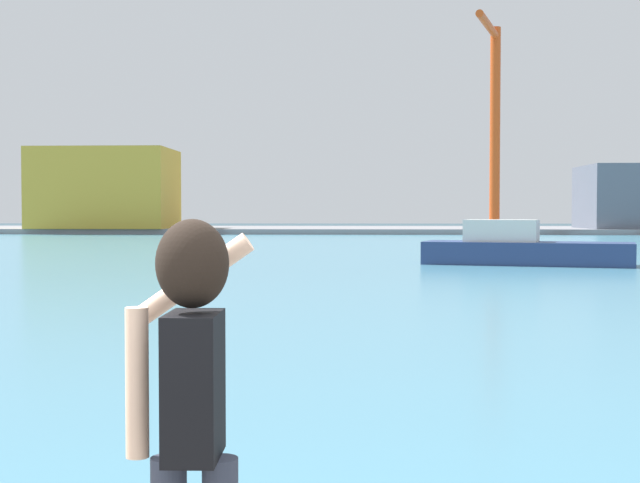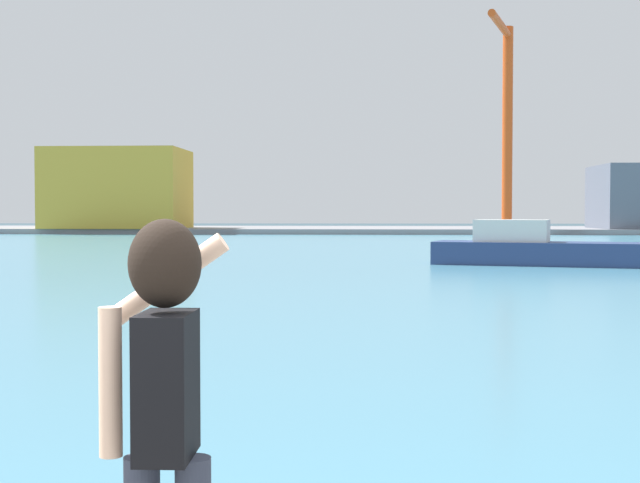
{
  "view_description": "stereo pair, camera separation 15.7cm",
  "coord_description": "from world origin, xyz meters",
  "views": [
    {
      "loc": [
        1.08,
        -3.05,
        2.28
      ],
      "look_at": [
        0.64,
        7.26,
        1.93
      ],
      "focal_mm": 49.64,
      "sensor_mm": 36.0,
      "label": 1
    },
    {
      "loc": [
        1.23,
        -3.04,
        2.28
      ],
      "look_at": [
        0.64,
        7.26,
        1.93
      ],
      "focal_mm": 49.64,
      "sensor_mm": 36.0,
      "label": 2
    }
  ],
  "objects": [
    {
      "name": "person_photographer",
      "position": [
        0.44,
        0.3,
        1.58
      ],
      "size": [
        0.52,
        0.55,
        1.74
      ],
      "rotation": [
        0.0,
        0.0,
        1.59
      ],
      "color": "#2D3342",
      "rests_on": "quay_promenade"
    },
    {
      "name": "far_shore_dock",
      "position": [
        0.0,
        92.0,
        0.27
      ],
      "size": [
        140.0,
        20.0,
        0.53
      ],
      "primitive_type": "cube",
      "color": "gray",
      "rests_on": "ground_plane"
    },
    {
      "name": "port_crane",
      "position": [
        14.13,
        83.03,
        12.16
      ],
      "size": [
        3.73,
        10.36,
        19.6
      ],
      "color": "#D84C19",
      "rests_on": "far_shore_dock"
    },
    {
      "name": "boat_moored",
      "position": [
        8.01,
        34.55,
        0.7
      ],
      "size": [
        8.98,
        4.82,
        1.9
      ],
      "rotation": [
        0.0,
        0.0,
        -0.27
      ],
      "color": "navy",
      "rests_on": "harbor_water"
    },
    {
      "name": "harbor_water",
      "position": [
        0.0,
        52.0,
        0.01
      ],
      "size": [
        140.0,
        100.0,
        0.02
      ],
      "primitive_type": "cube",
      "color": "teal",
      "rests_on": "ground_plane"
    },
    {
      "name": "ground_plane",
      "position": [
        0.0,
        50.0,
        0.0
      ],
      "size": [
        220.0,
        220.0,
        0.0
      ],
      "primitive_type": "plane",
      "color": "#334751"
    },
    {
      "name": "warehouse_left",
      "position": [
        -24.84,
        86.71,
        4.59
      ],
      "size": [
        13.7,
        9.9,
        8.11
      ],
      "primitive_type": "cube",
      "color": "gold",
      "rests_on": "far_shore_dock"
    }
  ]
}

